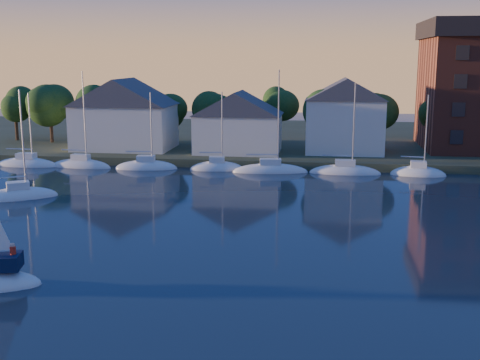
% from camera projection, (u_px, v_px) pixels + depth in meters
% --- Properties ---
extents(shoreline_land, '(160.00, 50.00, 2.00)m').
position_uv_depth(shoreline_land, '(291.00, 142.00, 97.43)').
color(shoreline_land, '#343C23').
rests_on(shoreline_land, ground).
extents(wooden_dock, '(120.00, 3.00, 1.00)m').
position_uv_depth(wooden_dock, '(280.00, 167.00, 75.11)').
color(wooden_dock, brown).
rests_on(wooden_dock, ground).
extents(clubhouse_west, '(13.65, 9.45, 9.64)m').
position_uv_depth(clubhouse_west, '(125.00, 113.00, 82.77)').
color(clubhouse_west, beige).
rests_on(clubhouse_west, shoreline_land).
extents(clubhouse_centre, '(11.55, 8.40, 8.08)m').
position_uv_depth(clubhouse_centre, '(238.00, 121.00, 79.76)').
color(clubhouse_centre, beige).
rests_on(clubhouse_centre, shoreline_land).
extents(clubhouse_east, '(10.50, 8.40, 9.80)m').
position_uv_depth(clubhouse_east, '(345.00, 115.00, 79.62)').
color(clubhouse_east, beige).
rests_on(clubhouse_east, shoreline_land).
extents(tree_line, '(93.40, 5.40, 8.90)m').
position_uv_depth(tree_line, '(301.00, 103.00, 84.09)').
color(tree_line, '#3B2B1B').
rests_on(tree_line, shoreline_land).
extents(moored_fleet, '(63.50, 2.40, 12.05)m').
position_uv_depth(moored_fleet, '(181.00, 168.00, 73.82)').
color(moored_fleet, silver).
rests_on(moored_fleet, ground).
extents(drifting_sailboat_left, '(7.55, 5.97, 11.55)m').
position_uv_depth(drifting_sailboat_left, '(19.00, 197.00, 58.18)').
color(drifting_sailboat_left, silver).
rests_on(drifting_sailboat_left, ground).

